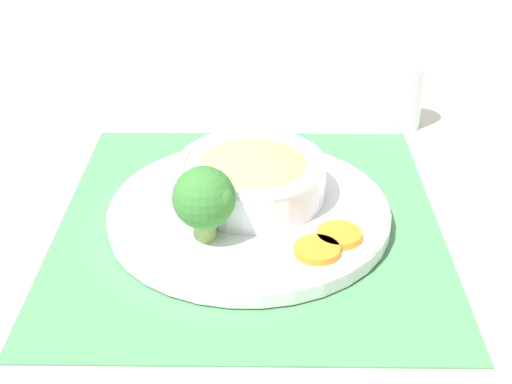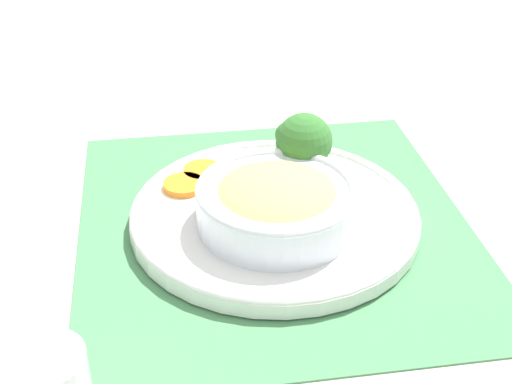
{
  "view_description": "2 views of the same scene",
  "coord_description": "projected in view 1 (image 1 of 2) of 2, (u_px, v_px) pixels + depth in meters",
  "views": [
    {
      "loc": [
        -0.08,
        0.67,
        0.43
      ],
      "look_at": [
        -0.01,
        0.01,
        0.04
      ],
      "focal_mm": 50.0,
      "sensor_mm": 36.0,
      "label": 1
    },
    {
      "loc": [
        -0.05,
        -0.64,
        0.44
      ],
      "look_at": [
        -0.02,
        0.0,
        0.04
      ],
      "focal_mm": 50.0,
      "sensor_mm": 36.0,
      "label": 2
    }
  ],
  "objects": [
    {
      "name": "carrot_slice_near",
      "position": [
        317.0,
        250.0,
        0.71
      ],
      "size": [
        0.05,
        0.05,
        0.01
      ],
      "color": "orange",
      "rests_on": "plate"
    },
    {
      "name": "broccoli_floret",
      "position": [
        204.0,
        199.0,
        0.71
      ],
      "size": [
        0.06,
        0.06,
        0.08
      ],
      "color": "#84AD5B",
      "rests_on": "plate"
    },
    {
      "name": "plate",
      "position": [
        249.0,
        211.0,
        0.79
      ],
      "size": [
        0.31,
        0.31,
        0.02
      ],
      "color": "white",
      "rests_on": "placemat"
    },
    {
      "name": "placemat",
      "position": [
        249.0,
        221.0,
        0.8
      ],
      "size": [
        0.46,
        0.49,
        0.0
      ],
      "color": "#4C8C59",
      "rests_on": "ground_plane"
    },
    {
      "name": "carrot_slice_middle",
      "position": [
        339.0,
        235.0,
        0.73
      ],
      "size": [
        0.05,
        0.05,
        0.01
      ],
      "color": "orange",
      "rests_on": "plate"
    },
    {
      "name": "water_glass",
      "position": [
        401.0,
        99.0,
        1.0
      ],
      "size": [
        0.06,
        0.06,
        0.09
      ],
      "color": "silver",
      "rests_on": "ground_plane"
    },
    {
      "name": "ground_plane",
      "position": [
        249.0,
        222.0,
        0.8
      ],
      "size": [
        4.0,
        4.0,
        0.0
      ],
      "primitive_type": "plane",
      "color": "beige"
    },
    {
      "name": "bowl",
      "position": [
        249.0,
        174.0,
        0.79
      ],
      "size": [
        0.17,
        0.17,
        0.05
      ],
      "color": "silver",
      "rests_on": "plate"
    }
  ]
}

